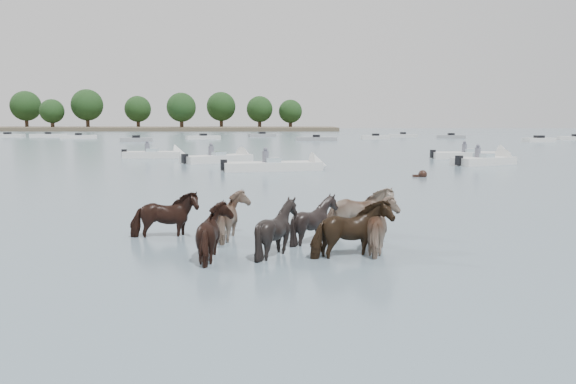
{
  "coord_description": "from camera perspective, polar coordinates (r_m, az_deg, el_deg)",
  "views": [
    {
      "loc": [
        -1.42,
        -11.6,
        2.81
      ],
      "look_at": [
        -1.59,
        1.91,
        1.1
      ],
      "focal_mm": 35.26,
      "sensor_mm": 36.0,
      "label": 1
    }
  ],
  "objects": [
    {
      "name": "ground",
      "position": [
        12.02,
        7.55,
        -6.37
      ],
      "size": [
        400.0,
        400.0,
        0.0
      ],
      "primitive_type": "plane",
      "color": "slate",
      "rests_on": "ground"
    },
    {
      "name": "shoreline",
      "position": [
        175.56,
        -22.39,
        5.92
      ],
      "size": [
        160.0,
        30.0,
        1.0
      ],
      "primitive_type": "cube",
      "color": "#4C4233",
      "rests_on": "ground"
    },
    {
      "name": "pony_herd",
      "position": [
        12.68,
        0.12,
        -3.55
      ],
      "size": [
        6.76,
        4.0,
        1.44
      ],
      "color": "black",
      "rests_on": "ground"
    },
    {
      "name": "swimming_pony",
      "position": [
        29.18,
        13.33,
        1.69
      ],
      "size": [
        0.72,
        0.44,
        0.44
      ],
      "color": "black",
      "rests_on": "ground"
    },
    {
      "name": "motorboat_a",
      "position": [
        39.14,
        -6.2,
        3.39
      ],
      "size": [
        5.16,
        4.55,
        1.92
      ],
      "rotation": [
        0.0,
        0.0,
        0.67
      ],
      "color": "silver",
      "rests_on": "ground"
    },
    {
      "name": "motorboat_b",
      "position": [
        32.3,
        -0.17,
        2.62
      ],
      "size": [
        6.23,
        2.89,
        1.92
      ],
      "rotation": [
        0.0,
        0.0,
        0.22
      ],
      "color": "silver",
      "rests_on": "ground"
    },
    {
      "name": "motorboat_c",
      "position": [
        44.72,
        18.79,
        3.52
      ],
      "size": [
        6.25,
        1.94,
        1.92
      ],
      "rotation": [
        0.0,
        0.0,
        0.06
      ],
      "color": "silver",
      "rests_on": "ground"
    },
    {
      "name": "motorboat_d",
      "position": [
        38.98,
        19.82,
        2.99
      ],
      "size": [
        4.98,
        3.81,
        1.92
      ],
      "rotation": [
        0.0,
        0.0,
        0.53
      ],
      "color": "silver",
      "rests_on": "ground"
    },
    {
      "name": "motorboat_f",
      "position": [
        44.15,
        -12.57,
        3.69
      ],
      "size": [
        4.93,
        1.88,
        1.92
      ],
      "rotation": [
        0.0,
        0.0,
        0.06
      ],
      "color": "silver",
      "rests_on": "ground"
    },
    {
      "name": "distant_flotilla",
      "position": [
        88.71,
        0.29,
        5.57
      ],
      "size": [
        105.65,
        26.2,
        0.93
      ],
      "color": "silver",
      "rests_on": "ground"
    },
    {
      "name": "treeline",
      "position": [
        178.8,
        -23.9,
        7.86
      ],
      "size": [
        146.16,
        22.45,
        12.26
      ],
      "color": "#382619",
      "rests_on": "ground"
    }
  ]
}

